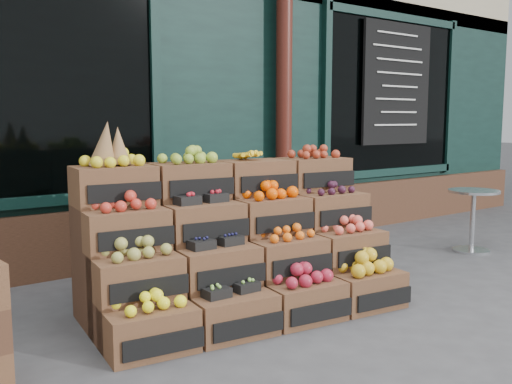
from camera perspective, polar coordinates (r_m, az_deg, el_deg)
ground at (r=4.43m, az=7.67°, el=-11.72°), size 60.00×60.00×0.00m
shop_facade at (r=8.66m, az=-17.07°, el=13.36°), size 12.00×6.24×4.80m
crate_display at (r=4.35m, az=-1.93°, el=-5.94°), size 2.40×1.38×1.43m
bistro_table at (r=6.61m, az=20.86°, el=-2.01°), size 0.54×0.54×0.68m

